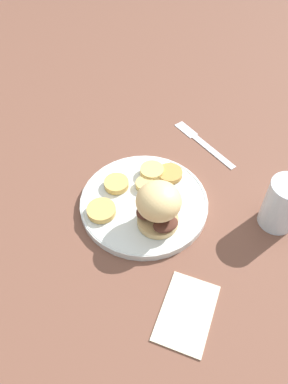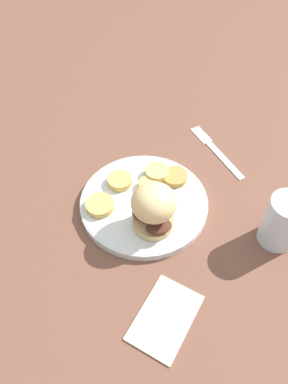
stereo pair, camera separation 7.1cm
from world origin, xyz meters
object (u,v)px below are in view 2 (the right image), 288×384
at_px(drinking_glass, 283,222).
at_px(dinner_plate, 144,203).
at_px(sandwich, 154,207).
at_px(fork, 216,150).

bearing_deg(drinking_glass, dinner_plate, -6.47).
relative_size(sandwich, fork, 0.60).
relative_size(dinner_plate, sandwich, 2.62).
distance_m(dinner_plate, drinking_glass, 0.26).
distance_m(fork, drinking_glass, 0.25).
relative_size(dinner_plate, fork, 1.58).
xyz_separation_m(sandwich, fork, (-0.10, -0.24, -0.06)).
height_order(dinner_plate, drinking_glass, drinking_glass).
height_order(dinner_plate, fork, dinner_plate).
relative_size(sandwich, drinking_glass, 0.92).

